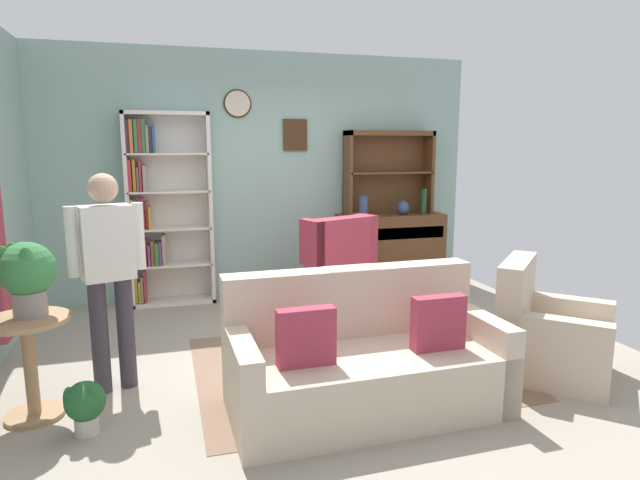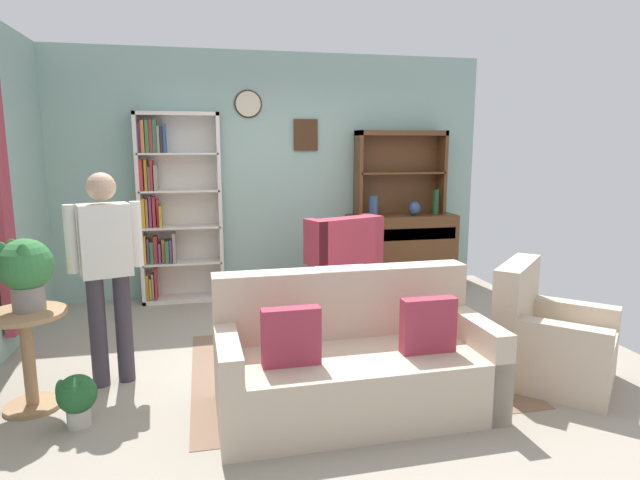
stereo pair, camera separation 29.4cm
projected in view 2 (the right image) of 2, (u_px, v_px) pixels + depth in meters
ground_plane at (314, 356)px, 4.53m from camera, size 5.40×4.60×0.02m
wall_back at (276, 175)px, 6.33m from camera, size 5.00×0.09×2.80m
area_rug at (346, 367)px, 4.28m from camera, size 2.40×1.94×0.01m
bookshelf at (173, 206)px, 5.95m from camera, size 0.90×0.30×2.10m
sideboard at (401, 248)px, 6.54m from camera, size 1.30×0.45×0.92m
sideboard_hutch at (400, 161)px, 6.46m from camera, size 1.10×0.26×1.00m
vase_tall at (373, 206)px, 6.28m from camera, size 0.11×0.11×0.25m
vase_round at (414, 208)px, 6.42m from camera, size 0.15×0.15×0.17m
bottle_wine at (436, 202)px, 6.44m from camera, size 0.07×0.07×0.31m
couch_floral at (353, 363)px, 3.58m from camera, size 1.81×0.88×0.90m
armchair_floral at (549, 343)px, 4.00m from camera, size 1.08×1.08×0.88m
wingback_chair at (334, 280)px, 5.51m from camera, size 1.02×1.03×1.05m
plant_stand at (28, 349)px, 3.55m from camera, size 0.52×0.52×0.67m
potted_plant_large at (25, 268)px, 3.50m from camera, size 0.35×0.35×0.48m
potted_plant_small at (77, 397)px, 3.35m from camera, size 0.24×0.24×0.34m
person_reading at (106, 264)px, 3.85m from camera, size 0.52×0.29×1.56m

